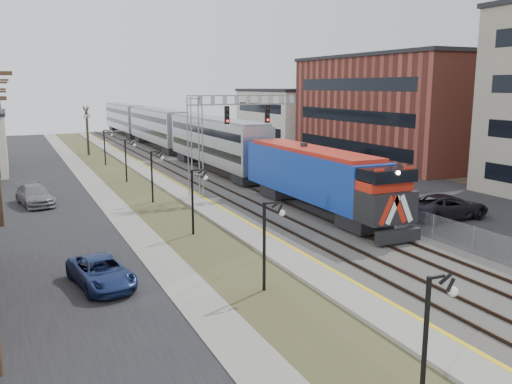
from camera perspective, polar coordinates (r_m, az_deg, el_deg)
ground at (r=20.34m, az=21.89°, el=-15.52°), size 160.00×160.00×0.00m
street_west at (r=48.13m, az=-21.52°, el=-0.24°), size 7.00×120.00×0.04m
sidewalk at (r=48.53m, az=-16.22°, el=0.21°), size 2.00×120.00×0.08m
grass_median at (r=49.03m, az=-12.76°, el=0.47°), size 4.00×120.00×0.06m
platform at (r=49.69m, az=-9.38°, el=0.85°), size 2.00×120.00×0.24m
ballast_bed at (r=51.19m, az=-3.97°, el=1.24°), size 8.00×120.00×0.20m
parking_lot at (r=56.46m, az=7.51°, el=2.02°), size 16.00×120.00×0.04m
platform_edge at (r=49.90m, az=-8.41°, el=1.06°), size 0.24×120.00×0.01m
track_near at (r=50.51m, az=-6.10°, el=1.28°), size 1.58×120.00×0.15m
track_far at (r=51.70m, az=-2.42°, el=1.56°), size 1.58×120.00×0.15m
train at (r=70.35m, az=-8.66°, el=6.15°), size 3.00×85.85×5.33m
signal_gantry at (r=43.02m, az=-4.26°, el=6.74°), size 9.00×1.07×8.15m
lampposts at (r=32.75m, az=-6.85°, el=-1.04°), size 0.14×62.14×4.00m
fence at (r=52.67m, az=0.30°, el=2.32°), size 0.04×120.00×1.60m
buildings_east at (r=61.60m, az=20.85°, el=8.03°), size 16.00×76.00×15.00m
bare_trees at (r=51.55m, az=-23.27°, el=3.36°), size 12.30×42.30×5.95m
car_lot_c at (r=38.64m, az=19.40°, el=-1.51°), size 5.98×2.81×1.65m
car_lot_d at (r=48.08m, az=8.51°, el=1.20°), size 5.00×3.54×1.34m
car_lot_e at (r=54.58m, az=5.34°, el=2.54°), size 4.74×2.74×1.52m
car_lot_f at (r=53.40m, az=6.82°, el=2.39°), size 5.29×3.59×1.65m
car_street_a at (r=25.41m, az=-15.99°, el=-8.18°), size 2.83×4.87×1.28m
car_street_b at (r=43.94m, az=-22.26°, el=-0.36°), size 2.93×5.37×1.47m
car_lot_g at (r=64.77m, az=-0.63°, el=3.96°), size 4.69×2.04×1.57m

